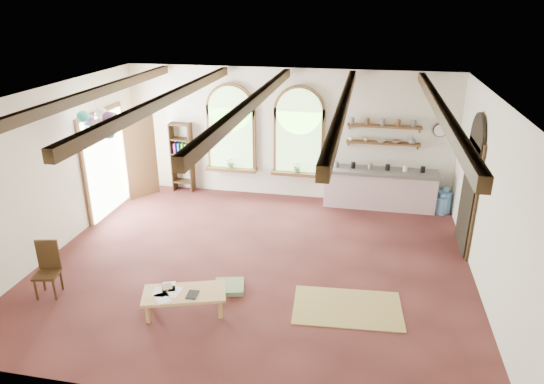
% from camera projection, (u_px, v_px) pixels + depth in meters
% --- Properties ---
extents(floor, '(8.00, 8.00, 0.00)m').
position_uv_depth(floor, '(256.00, 263.00, 9.26)').
color(floor, '#5C2826').
rests_on(floor, ground).
extents(ceiling_beams, '(6.20, 6.80, 0.18)m').
position_uv_depth(ceiling_beams, '(253.00, 101.00, 8.11)').
color(ceiling_beams, '#392912').
rests_on(ceiling_beams, ceiling).
extents(window_left, '(1.30, 0.28, 2.20)m').
position_uv_depth(window_left, '(231.00, 131.00, 12.03)').
color(window_left, brown).
rests_on(window_left, floor).
extents(window_right, '(1.30, 0.28, 2.20)m').
position_uv_depth(window_right, '(299.00, 135.00, 11.72)').
color(window_right, brown).
rests_on(window_right, floor).
extents(left_doorway, '(0.10, 1.90, 2.50)m').
position_uv_depth(left_doorway, '(106.00, 164.00, 11.19)').
color(left_doorway, brown).
rests_on(left_doorway, floor).
extents(right_doorway, '(0.10, 1.30, 2.40)m').
position_uv_depth(right_doorway, '(468.00, 196.00, 9.50)').
color(right_doorway, black).
rests_on(right_doorway, floor).
extents(kitchen_counter, '(2.68, 0.62, 0.94)m').
position_uv_depth(kitchen_counter, '(379.00, 188.00, 11.58)').
color(kitchen_counter, beige).
rests_on(kitchen_counter, floor).
extents(wall_shelf_lower, '(1.70, 0.24, 0.04)m').
position_uv_depth(wall_shelf_lower, '(383.00, 143.00, 11.34)').
color(wall_shelf_lower, brown).
rests_on(wall_shelf_lower, wall_back).
extents(wall_shelf_upper, '(1.70, 0.24, 0.04)m').
position_uv_depth(wall_shelf_upper, '(384.00, 126.00, 11.19)').
color(wall_shelf_upper, brown).
rests_on(wall_shelf_upper, wall_back).
extents(wall_clock, '(0.32, 0.04, 0.32)m').
position_uv_depth(wall_clock, '(440.00, 130.00, 11.05)').
color(wall_clock, black).
rests_on(wall_clock, wall_back).
extents(bookshelf, '(0.53, 0.32, 1.80)m').
position_uv_depth(bookshelf, '(182.00, 157.00, 12.44)').
color(bookshelf, '#392912').
rests_on(bookshelf, floor).
extents(coffee_table, '(1.42, 0.97, 0.37)m').
position_uv_depth(coffee_table, '(184.00, 295.00, 7.70)').
color(coffee_table, tan).
rests_on(coffee_table, floor).
extents(side_chair, '(0.45, 0.45, 0.96)m').
position_uv_depth(side_chair, '(49.00, 280.00, 8.19)').
color(side_chair, '#392912').
rests_on(side_chair, floor).
extents(floor_mat, '(1.83, 1.21, 0.02)m').
position_uv_depth(floor_mat, '(347.00, 308.00, 7.91)').
color(floor_mat, tan).
rests_on(floor_mat, floor).
extents(floor_cushion, '(0.60, 0.60, 0.09)m').
position_uv_depth(floor_cushion, '(229.00, 287.00, 8.42)').
color(floor_cushion, '#6B895E').
rests_on(floor_cushion, floor).
extents(water_jug_a, '(0.27, 0.27, 0.52)m').
position_uv_depth(water_jug_a, '(442.00, 205.00, 11.29)').
color(water_jug_a, '#558AB7').
rests_on(water_jug_a, floor).
extents(water_jug_b, '(0.34, 0.34, 0.65)m').
position_uv_depth(water_jug_b, '(444.00, 201.00, 11.38)').
color(water_jug_b, '#558AB7').
rests_on(water_jug_b, floor).
extents(balloon_cluster, '(0.89, 0.89, 1.15)m').
position_uv_depth(balloon_cluster, '(99.00, 124.00, 9.73)').
color(balloon_cluster, silver).
rests_on(balloon_cluster, floor).
extents(table_book, '(0.24, 0.26, 0.02)m').
position_uv_depth(table_book, '(162.00, 288.00, 7.79)').
color(table_book, olive).
rests_on(table_book, coffee_table).
extents(tablet, '(0.18, 0.25, 0.01)m').
position_uv_depth(tablet, '(192.00, 295.00, 7.61)').
color(tablet, black).
rests_on(tablet, coffee_table).
extents(potted_plant_left, '(0.27, 0.23, 0.30)m').
position_uv_depth(potted_plant_left, '(231.00, 162.00, 12.22)').
color(potted_plant_left, '#598C4C').
rests_on(potted_plant_left, window_left).
extents(potted_plant_right, '(0.27, 0.23, 0.30)m').
position_uv_depth(potted_plant_right, '(298.00, 167.00, 11.91)').
color(potted_plant_right, '#598C4C').
rests_on(potted_plant_right, window_right).
extents(shelf_cup_a, '(0.12, 0.10, 0.10)m').
position_uv_depth(shelf_cup_a, '(351.00, 138.00, 11.45)').
color(shelf_cup_a, white).
rests_on(shelf_cup_a, wall_shelf_lower).
extents(shelf_cup_b, '(0.10, 0.10, 0.09)m').
position_uv_depth(shelf_cup_b, '(366.00, 139.00, 11.39)').
color(shelf_cup_b, beige).
rests_on(shelf_cup_b, wall_shelf_lower).
extents(shelf_bowl_a, '(0.22, 0.22, 0.05)m').
position_uv_depth(shelf_bowl_a, '(381.00, 141.00, 11.34)').
color(shelf_bowl_a, beige).
rests_on(shelf_bowl_a, wall_shelf_lower).
extents(shelf_bowl_b, '(0.20, 0.20, 0.06)m').
position_uv_depth(shelf_bowl_b, '(396.00, 142.00, 11.27)').
color(shelf_bowl_b, '#8C664C').
rests_on(shelf_bowl_b, wall_shelf_lower).
extents(shelf_vase, '(0.18, 0.18, 0.19)m').
position_uv_depth(shelf_vase, '(412.00, 140.00, 11.18)').
color(shelf_vase, slate).
rests_on(shelf_vase, wall_shelf_lower).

